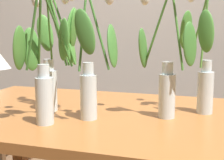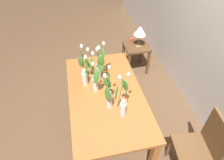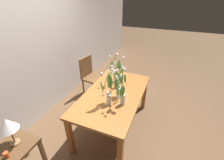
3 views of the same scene
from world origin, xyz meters
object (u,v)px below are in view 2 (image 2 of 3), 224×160
Objects in this scene: side_table at (136,51)px; pillar_candle at (132,40)px; tulip_vase_3 at (109,96)px; dining_table at (106,98)px; table_lamp at (140,31)px; dining_chair at (202,146)px; tulip_vase_2 at (86,71)px; tulip_vase_0 at (94,80)px; tulip_vase_1 at (100,65)px; tulip_vase_4 at (122,102)px.

side_table is 7.33× the size of pillar_candle.
dining_table is at bearing 178.87° from tulip_vase_3.
table_lamp is 0.33m from pillar_candle.
pillar_candle is (-0.14, -0.06, 0.16)m from side_table.
dining_table is 2.88× the size of tulip_vase_3.
tulip_vase_3 is 1.40× the size of table_lamp.
dining_table is 1.21m from dining_chair.
tulip_vase_2 reaches higher than dining_table.
table_lamp is at bearing 140.16° from tulip_vase_0.
table_lamp reaches higher than dining_chair.
tulip_vase_0 is 1.63m from pillar_candle.
dining_chair is 12.40× the size of pillar_candle.
tulip_vase_3 is at bearing -25.41° from pillar_candle.
tulip_vase_3 is (0.48, 0.02, -0.06)m from tulip_vase_1.
side_table is 0.43m from table_lamp.
tulip_vase_1 is at bearing -42.01° from table_lamp.
side_table is at bearing 156.32° from tulip_vase_4.
tulip_vase_4 is at bearing 28.71° from tulip_vase_2.
tulip_vase_4 reaches higher than tulip_vase_3.
dining_chair is 1.69× the size of side_table.
tulip_vase_2 is 1.43m from table_lamp.
tulip_vase_3 is 0.99× the size of tulip_vase_4.
tulip_vase_0 is 0.30m from tulip_vase_3.
pillar_candle is at bearing 140.28° from tulip_vase_2.
side_table is at bearing -177.59° from dining_chair.
tulip_vase_4 is 7.53× the size of pillar_candle.
tulip_vase_1 is at bearing -40.34° from side_table.
tulip_vase_0 is at bearing -27.36° from tulip_vase_1.
tulip_vase_4 is at bearing -20.28° from pillar_candle.
pillar_candle is at bearing 159.72° from tulip_vase_4.
tulip_vase_1 reaches higher than pillar_candle.
dining_table is 1.58m from pillar_candle.
table_lamp is (-2.01, -0.07, 0.33)m from dining_chair.
pillar_candle is (-1.15, 0.96, -0.35)m from tulip_vase_2.
tulip_vase_4 reaches higher than pillar_candle.
dining_table is 2.93× the size of tulip_vase_2.
dining_chair is at bearing 60.39° from tulip_vase_4.
tulip_vase_0 reaches higher than pillar_candle.
tulip_vase_3 reaches higher than table_lamp.
tulip_vase_0 is 1.50m from table_lamp.
dining_chair reaches higher than dining_table.
dining_chair is at bearing 41.19° from tulip_vase_1.
table_lamp reaches higher than side_table.
tulip_vase_3 is at bearing 2.30° from tulip_vase_1.
tulip_vase_3 is (0.45, 0.20, -0.02)m from tulip_vase_2.
tulip_vase_0 is 0.92× the size of tulip_vase_1.
pillar_candle is at bearing -156.24° from side_table.
tulip_vase_4 reaches higher than tulip_vase_0.
pillar_candle is at bearing 154.59° from tulip_vase_3.
tulip_vase_0 is (-0.06, -0.13, 0.27)m from dining_table.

